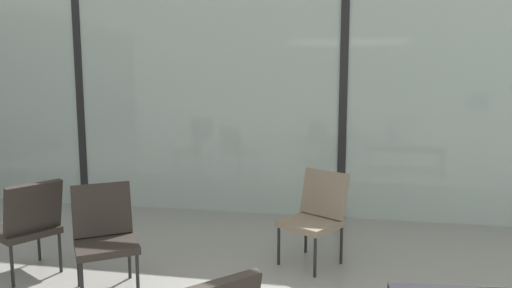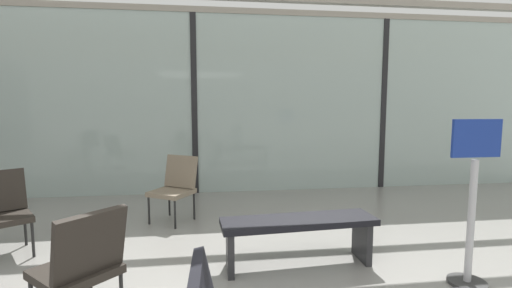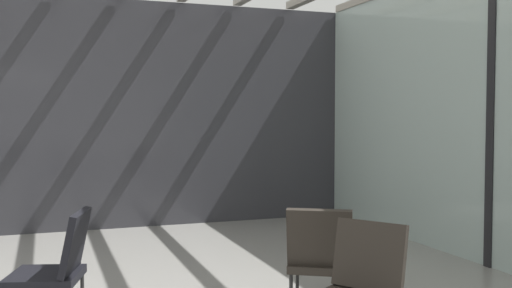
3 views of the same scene
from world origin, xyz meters
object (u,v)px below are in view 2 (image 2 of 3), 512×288
object	(u,v)px
info_sign	(472,208)
parked_airplane	(189,84)
lounge_chair_5	(176,184)
waiting_bench	(299,229)
lounge_chair_3	(82,262)
lounge_chair_1	(2,208)

from	to	relation	value
info_sign	parked_airplane	bearing A→B (deg)	106.82
parked_airplane	info_sign	xyz separation A→B (m)	(2.82, -9.34, -1.59)
lounge_chair_5	waiting_bench	bearing A→B (deg)	-18.18
lounge_chair_3	lounge_chair_1	bearing A→B (deg)	-95.33
lounge_chair_1	lounge_chair_3	xyz separation A→B (m)	(1.27, -1.47, 0.00)
lounge_chair_1	lounge_chair_3	world-z (taller)	same
lounge_chair_1	lounge_chair_5	xyz separation A→B (m)	(1.69, 0.90, 0.00)
parked_airplane	info_sign	distance (m)	9.89
lounge_chair_3	waiting_bench	xyz separation A→B (m)	(1.72, 0.79, -0.13)
parked_airplane	lounge_chair_1	bearing A→B (deg)	-100.74
info_sign	lounge_chair_3	bearing A→B (deg)	-175.77
lounge_chair_1	lounge_chair_5	distance (m)	1.92
lounge_chair_3	lounge_chair_5	xyz separation A→B (m)	(0.42, 2.37, 0.00)
lounge_chair_3	waiting_bench	size ratio (longest dim) A/B	0.57
waiting_bench	parked_airplane	bearing A→B (deg)	-84.47
lounge_chair_3	lounge_chair_5	size ratio (longest dim) A/B	1.00
lounge_chair_5	waiting_bench	world-z (taller)	lounge_chair_5
lounge_chair_5	waiting_bench	distance (m)	2.05
parked_airplane	waiting_bench	xyz separation A→B (m)	(1.46, -8.78, -1.90)
lounge_chair_1	info_sign	distance (m)	4.54
parked_airplane	lounge_chair_5	xyz separation A→B (m)	(0.15, -7.20, -1.77)
lounge_chair_1	info_sign	size ratio (longest dim) A/B	0.60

